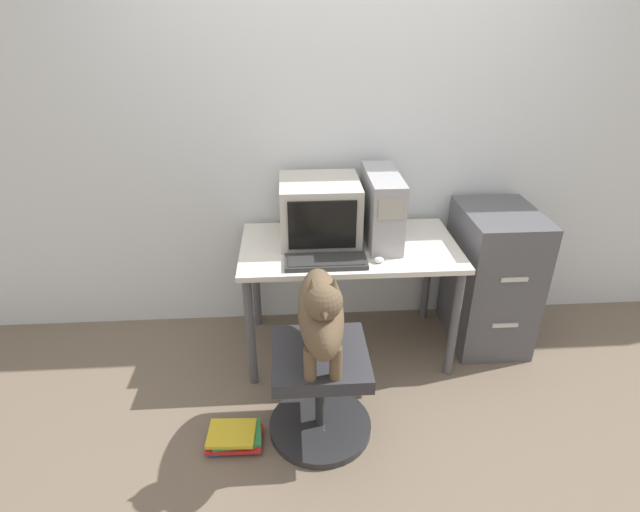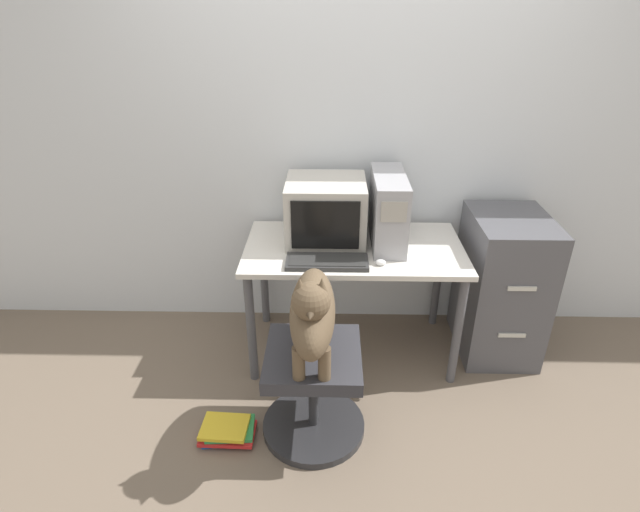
# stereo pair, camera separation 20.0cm
# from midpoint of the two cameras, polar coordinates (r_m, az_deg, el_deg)

# --- Properties ---
(ground_plane) EXTENTS (12.00, 12.00, 0.00)m
(ground_plane) POSITION_cam_midpoint_polar(r_m,az_deg,el_deg) (2.98, 1.81, -14.32)
(ground_plane) COLOR #6B5B4C
(wall_back) EXTENTS (8.00, 0.05, 2.60)m
(wall_back) POSITION_cam_midpoint_polar(r_m,az_deg,el_deg) (3.04, 0.80, 14.50)
(wall_back) COLOR silver
(wall_back) RESTS_ON ground_plane
(desk) EXTENTS (1.24, 0.68, 0.72)m
(desk) POSITION_cam_midpoint_polar(r_m,az_deg,el_deg) (2.90, 1.35, -0.39)
(desk) COLOR silver
(desk) RESTS_ON ground_plane
(crt_monitor) EXTENTS (0.45, 0.43, 0.35)m
(crt_monitor) POSITION_cam_midpoint_polar(r_m,az_deg,el_deg) (2.86, -2.04, 5.20)
(crt_monitor) COLOR #B7B2A8
(crt_monitor) RESTS_ON desk
(pc_tower) EXTENTS (0.18, 0.51, 0.40)m
(pc_tower) POSITION_cam_midpoint_polar(r_m,az_deg,el_deg) (2.85, 5.07, 5.53)
(pc_tower) COLOR #99999E
(pc_tower) RESTS_ON desk
(keyboard) EXTENTS (0.44, 0.18, 0.03)m
(keyboard) POSITION_cam_midpoint_polar(r_m,az_deg,el_deg) (2.65, -1.49, -0.66)
(keyboard) COLOR #2D2D2D
(keyboard) RESTS_ON desk
(computer_mouse) EXTENTS (0.06, 0.04, 0.03)m
(computer_mouse) POSITION_cam_midpoint_polar(r_m,az_deg,el_deg) (2.66, 4.60, -0.50)
(computer_mouse) COLOR silver
(computer_mouse) RESTS_ON desk
(office_chair) EXTENTS (0.52, 0.52, 0.50)m
(office_chair) POSITION_cam_midpoint_polar(r_m,az_deg,el_deg) (2.54, -2.31, -14.96)
(office_chair) COLOR #262628
(office_chair) RESTS_ON ground_plane
(dog) EXTENTS (0.20, 0.60, 0.50)m
(dog) POSITION_cam_midpoint_polar(r_m,az_deg,el_deg) (2.21, -2.51, -6.45)
(dog) COLOR brown
(dog) RESTS_ON office_chair
(filing_cabinet) EXTENTS (0.44, 0.58, 0.88)m
(filing_cabinet) POSITION_cam_midpoint_polar(r_m,az_deg,el_deg) (3.23, 17.29, -2.42)
(filing_cabinet) COLOR #4C4C51
(filing_cabinet) RESTS_ON ground_plane
(book_stack_floor) EXTENTS (0.28, 0.21, 0.08)m
(book_stack_floor) POSITION_cam_midpoint_polar(r_m,az_deg,el_deg) (2.69, -12.01, -19.63)
(book_stack_floor) COLOR #1E4C9E
(book_stack_floor) RESTS_ON ground_plane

